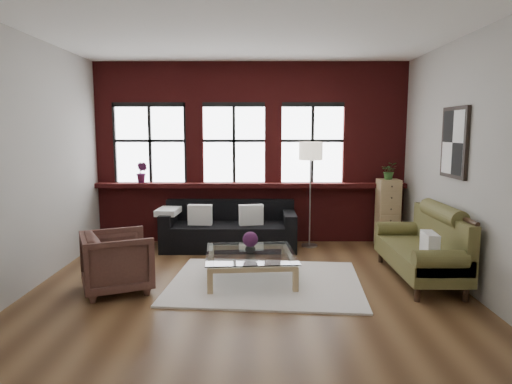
{
  "coord_description": "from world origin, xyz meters",
  "views": [
    {
      "loc": [
        0.12,
        -5.74,
        2.01
      ],
      "look_at": [
        0.1,
        0.6,
        1.15
      ],
      "focal_mm": 32.0,
      "sensor_mm": 36.0,
      "label": 1
    }
  ],
  "objects_px": {
    "vintage_settee": "(419,243)",
    "vase": "(250,248)",
    "floor_lamp": "(310,191)",
    "coffee_table": "(250,267)",
    "drawer_chest": "(388,213)",
    "dark_sofa": "(229,225)",
    "armchair": "(117,261)"
  },
  "relations": [
    {
      "from": "vintage_settee",
      "to": "vase",
      "type": "height_order",
      "value": "vintage_settee"
    },
    {
      "from": "vase",
      "to": "floor_lamp",
      "type": "distance_m",
      "value": 2.15
    },
    {
      "from": "coffee_table",
      "to": "floor_lamp",
      "type": "relative_size",
      "value": 0.6
    },
    {
      "from": "drawer_chest",
      "to": "dark_sofa",
      "type": "bearing_deg",
      "value": -176.4
    },
    {
      "from": "drawer_chest",
      "to": "floor_lamp",
      "type": "relative_size",
      "value": 0.6
    },
    {
      "from": "dark_sofa",
      "to": "armchair",
      "type": "bearing_deg",
      "value": -121.28
    },
    {
      "from": "vintage_settee",
      "to": "vase",
      "type": "relative_size",
      "value": 13.03
    },
    {
      "from": "vintage_settee",
      "to": "coffee_table",
      "type": "bearing_deg",
      "value": -178.72
    },
    {
      "from": "vase",
      "to": "floor_lamp",
      "type": "relative_size",
      "value": 0.07
    },
    {
      "from": "vintage_settee",
      "to": "coffee_table",
      "type": "xyz_separation_m",
      "value": [
        -2.27,
        -0.05,
        -0.31
      ]
    },
    {
      "from": "dark_sofa",
      "to": "vintage_settee",
      "type": "xyz_separation_m",
      "value": [
        2.66,
        -1.65,
        0.09
      ]
    },
    {
      "from": "vintage_settee",
      "to": "vase",
      "type": "bearing_deg",
      "value": -178.72
    },
    {
      "from": "dark_sofa",
      "to": "vase",
      "type": "height_order",
      "value": "dark_sofa"
    },
    {
      "from": "drawer_chest",
      "to": "floor_lamp",
      "type": "bearing_deg",
      "value": -178.01
    },
    {
      "from": "coffee_table",
      "to": "floor_lamp",
      "type": "xyz_separation_m",
      "value": [
        1.0,
        1.83,
        0.79
      ]
    },
    {
      "from": "dark_sofa",
      "to": "vase",
      "type": "relative_size",
      "value": 15.67
    },
    {
      "from": "armchair",
      "to": "vase",
      "type": "height_order",
      "value": "armchair"
    },
    {
      "from": "vintage_settee",
      "to": "drawer_chest",
      "type": "xyz_separation_m",
      "value": [
        0.09,
        1.83,
        0.09
      ]
    },
    {
      "from": "dark_sofa",
      "to": "floor_lamp",
      "type": "height_order",
      "value": "floor_lamp"
    },
    {
      "from": "dark_sofa",
      "to": "armchair",
      "type": "height_order",
      "value": "dark_sofa"
    },
    {
      "from": "drawer_chest",
      "to": "floor_lamp",
      "type": "height_order",
      "value": "floor_lamp"
    },
    {
      "from": "vintage_settee",
      "to": "floor_lamp",
      "type": "distance_m",
      "value": 2.24
    },
    {
      "from": "dark_sofa",
      "to": "drawer_chest",
      "type": "bearing_deg",
      "value": 3.6
    },
    {
      "from": "dark_sofa",
      "to": "armchair",
      "type": "distance_m",
      "value": 2.46
    },
    {
      "from": "vintage_settee",
      "to": "dark_sofa",
      "type": "bearing_deg",
      "value": 148.16
    },
    {
      "from": "armchair",
      "to": "vase",
      "type": "xyz_separation_m",
      "value": [
        1.67,
        0.4,
        0.08
      ]
    },
    {
      "from": "dark_sofa",
      "to": "coffee_table",
      "type": "bearing_deg",
      "value": -77.15
    },
    {
      "from": "dark_sofa",
      "to": "armchair",
      "type": "relative_size",
      "value": 2.72
    },
    {
      "from": "armchair",
      "to": "vase",
      "type": "distance_m",
      "value": 1.72
    },
    {
      "from": "dark_sofa",
      "to": "vintage_settee",
      "type": "height_order",
      "value": "vintage_settee"
    },
    {
      "from": "vase",
      "to": "drawer_chest",
      "type": "relative_size",
      "value": 0.12
    },
    {
      "from": "drawer_chest",
      "to": "floor_lamp",
      "type": "distance_m",
      "value": 1.42
    }
  ]
}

